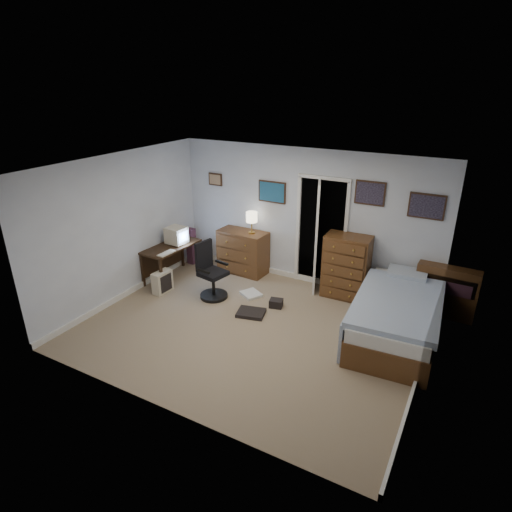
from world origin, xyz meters
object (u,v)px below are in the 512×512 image
Objects in this scene: tall_dresser at (346,267)px; bed at (396,316)px; low_dresser at (243,252)px; office_chair at (211,276)px; computer_desk at (169,253)px.

tall_dresser reaches higher than bed.
tall_dresser is (2.10, -0.02, 0.14)m from low_dresser.
bed is (3.12, 0.28, -0.05)m from office_chair.
bed is at bearing 3.62° from computer_desk.
low_dresser is at bearing 102.44° from office_chair.
bed is (1.06, -0.88, -0.22)m from tall_dresser.
office_chair is 3.13m from bed.
low_dresser is 0.85× the size of tall_dresser.
computer_desk is 3.33m from tall_dresser.
low_dresser is (1.11, 0.91, -0.09)m from computer_desk.
office_chair reaches higher than computer_desk.
computer_desk is 1.25× the size of low_dresser.
computer_desk is at bearing 177.87° from office_chair.
bed is at bearing 15.92° from office_chair.
tall_dresser reaches higher than office_chair.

